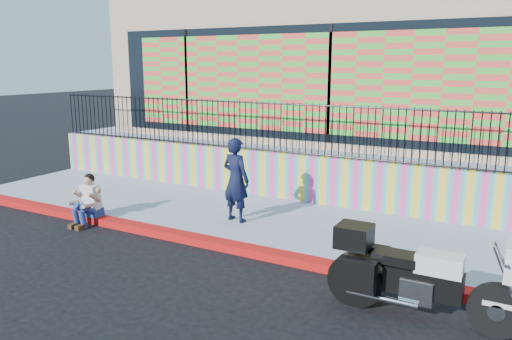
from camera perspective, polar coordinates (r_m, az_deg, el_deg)
The scene contains 10 objects.
ground at distance 9.08m, azimuth -1.47°, elevation -9.48°, with size 90.00×90.00×0.00m, color black.
red_curb at distance 9.05m, azimuth -1.47°, elevation -9.04°, with size 16.00×0.30×0.15m, color #A5100B.
sidewalk at distance 10.42m, azimuth 3.13°, elevation -6.16°, with size 16.00×3.00×0.15m, color #8D93AA.
mural_wall at distance 11.67m, azimuth 6.59°, elevation -1.05°, with size 16.00×0.20×1.10m, color #EE3E92.
metal_fence at distance 11.46m, azimuth 6.73°, elevation 4.56°, with size 15.80×0.04×1.20m, color black, non-canonical shape.
elevated_platform at distance 16.43m, azimuth 13.38°, elevation 2.26°, with size 16.00×10.00×1.25m, color #8D93AA.
storefront_building at distance 16.00m, azimuth 13.63°, elevation 11.45°, with size 14.00×8.06×4.00m.
police_motorcycle at distance 7.01m, azimuth 18.19°, elevation -11.08°, with size 2.49×0.82×1.55m.
police_officer at distance 10.16m, azimuth -2.31°, elevation -1.11°, with size 0.63×0.42×1.74m, color black.
seated_man at distance 11.03m, azimuth -18.86°, elevation -3.76°, with size 0.54×0.71×1.06m.
Camera 1 is at (4.27, -7.28, 3.34)m, focal length 35.00 mm.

